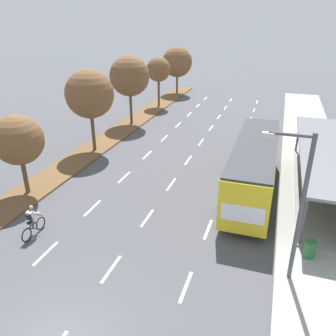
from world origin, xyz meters
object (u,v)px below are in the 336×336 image
(streetlight, at_px, (298,200))
(median_tree_fourth, at_px, (130,76))
(median_tree_third, at_px, (90,94))
(median_tree_fifth, at_px, (159,70))
(cyclist, at_px, (32,222))
(trash_bin, at_px, (309,249))
(bus_shelter, at_px, (326,165))
(bus, at_px, (254,163))
(median_tree_second, at_px, (18,140))
(median_tree_farthest, at_px, (177,62))

(streetlight, bearing_deg, median_tree_fourth, 129.46)
(median_tree_third, bearing_deg, median_tree_fifth, 90.08)
(median_tree_third, height_order, median_tree_fourth, median_tree_fourth)
(cyclist, xyz_separation_m, median_tree_third, (-3.08, 11.71, 4.00))
(streetlight, distance_m, trash_bin, 3.85)
(median_tree_third, height_order, median_tree_fifth, median_tree_third)
(bus_shelter, distance_m, median_tree_third, 17.93)
(bus, height_order, cyclist, bus)
(median_tree_second, distance_m, median_tree_fourth, 16.21)
(bus_shelter, distance_m, median_tree_second, 18.99)
(streetlight, bearing_deg, median_tree_second, 169.63)
(median_tree_second, bearing_deg, median_tree_farthest, 89.73)
(median_tree_third, height_order, streetlight, median_tree_third)
(cyclist, height_order, median_tree_second, median_tree_second)
(bus_shelter, bearing_deg, bus, -160.98)
(median_tree_third, relative_size, trash_bin, 7.79)
(median_tree_third, bearing_deg, bus, -14.08)
(bus_shelter, relative_size, median_tree_second, 2.77)
(median_tree_fifth, distance_m, streetlight, 31.24)
(median_tree_second, bearing_deg, median_tree_third, 88.18)
(bus, relative_size, median_tree_fifth, 1.92)
(cyclist, height_order, median_tree_fourth, median_tree_fourth)
(streetlight, bearing_deg, median_tree_farthest, 113.89)
(streetlight, height_order, trash_bin, streetlight)
(bus_shelter, xyz_separation_m, streetlight, (-2.11, -9.09, 2.02))
(bus_shelter, xyz_separation_m, cyclist, (-14.51, -9.84, -1.07))
(bus_shelter, relative_size, median_tree_fifth, 2.38)
(cyclist, bearing_deg, trash_bin, 10.22)
(median_tree_second, relative_size, median_tree_fourth, 0.74)
(median_tree_second, bearing_deg, median_tree_fifth, 89.44)
(bus, bearing_deg, trash_bin, -61.71)
(trash_bin, bearing_deg, bus, 118.29)
(streetlight, relative_size, trash_bin, 7.65)
(median_tree_second, bearing_deg, bus_shelter, 19.19)
(median_tree_fifth, bearing_deg, bus_shelter, -45.65)
(median_tree_fourth, bearing_deg, median_tree_second, -90.25)
(median_tree_fourth, height_order, median_tree_fifth, median_tree_fourth)
(bus, height_order, trash_bin, bus)
(median_tree_third, distance_m, trash_bin, 19.41)
(median_tree_second, xyz_separation_m, streetlight, (15.74, -2.88, 0.26))
(cyclist, xyz_separation_m, median_tree_fourth, (-3.27, 19.79, 4.17))
(trash_bin, bearing_deg, median_tree_farthest, 116.37)
(bus_shelter, height_order, median_tree_farthest, median_tree_farthest)
(median_tree_farthest, distance_m, trash_bin, 37.62)
(median_tree_fifth, relative_size, streetlight, 0.91)
(cyclist, relative_size, median_tree_fourth, 0.27)
(median_tree_third, distance_m, median_tree_farthest, 24.24)
(streetlight, bearing_deg, bus, 105.89)
(median_tree_second, relative_size, median_tree_third, 0.76)
(median_tree_farthest, bearing_deg, trash_bin, -63.63)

